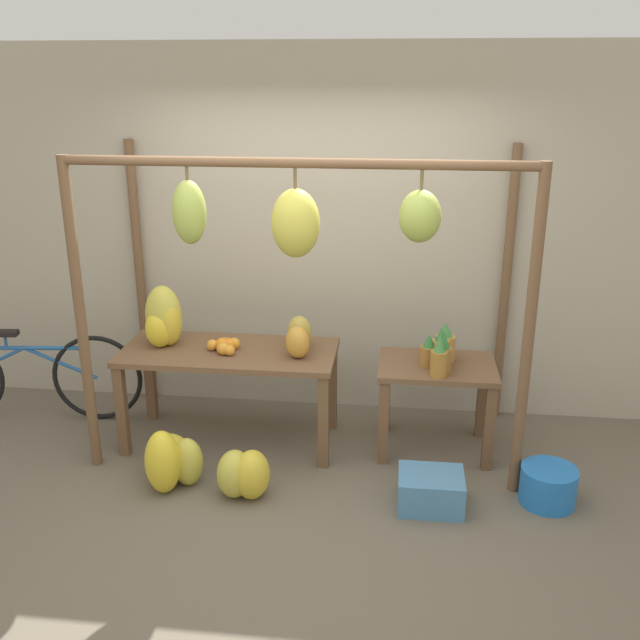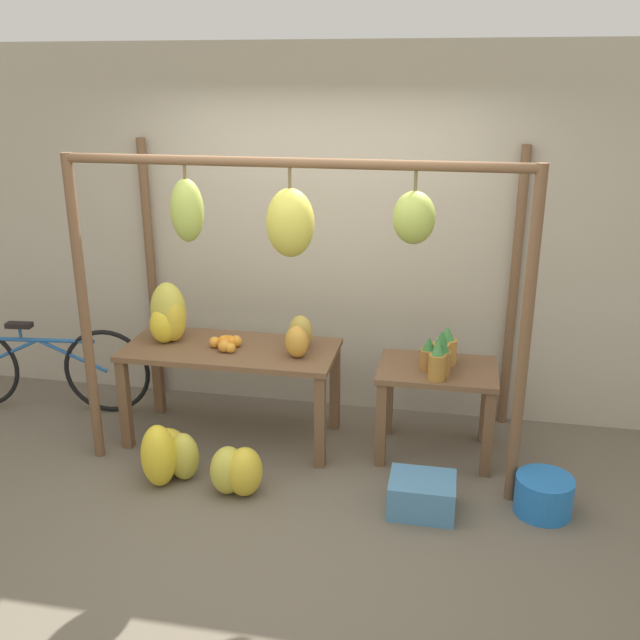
{
  "view_description": "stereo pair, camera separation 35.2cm",
  "coord_description": "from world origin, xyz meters",
  "px_view_note": "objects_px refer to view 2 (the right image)",
  "views": [
    {
      "loc": [
        0.63,
        -3.72,
        2.57
      ],
      "look_at": [
        0.1,
        0.88,
        0.97
      ],
      "focal_mm": 40.0,
      "sensor_mm": 36.0,
      "label": 1
    },
    {
      "loc": [
        0.98,
        -3.67,
        2.57
      ],
      "look_at": [
        0.1,
        0.88,
        0.97
      ],
      "focal_mm": 40.0,
      "sensor_mm": 36.0,
      "label": 2
    }
  ],
  "objects_px": {
    "fruit_crate_white": "(422,495)",
    "blue_bucket": "(544,495)",
    "parked_bicycle": "(41,367)",
    "papaya_pile": "(299,337)",
    "pineapple_cluster": "(440,354)",
    "banana_pile_ground_right": "(236,471)",
    "banana_pile_on_table": "(169,315)",
    "orange_pile": "(227,343)",
    "banana_pile_ground_left": "(167,454)"
  },
  "relations": [
    {
      "from": "banana_pile_on_table",
      "to": "orange_pile",
      "type": "bearing_deg",
      "value": -10.04
    },
    {
      "from": "pineapple_cluster",
      "to": "banana_pile_on_table",
      "type": "bearing_deg",
      "value": 178.49
    },
    {
      "from": "banana_pile_on_table",
      "to": "pineapple_cluster",
      "type": "bearing_deg",
      "value": -1.51
    },
    {
      "from": "orange_pile",
      "to": "papaya_pile",
      "type": "relative_size",
      "value": 0.57
    },
    {
      "from": "pineapple_cluster",
      "to": "blue_bucket",
      "type": "relative_size",
      "value": 1.19
    },
    {
      "from": "orange_pile",
      "to": "pineapple_cluster",
      "type": "distance_m",
      "value": 1.5
    },
    {
      "from": "pineapple_cluster",
      "to": "papaya_pile",
      "type": "height_order",
      "value": "same"
    },
    {
      "from": "fruit_crate_white",
      "to": "papaya_pile",
      "type": "xyz_separation_m",
      "value": [
        -0.93,
        0.7,
        0.72
      ]
    },
    {
      "from": "fruit_crate_white",
      "to": "papaya_pile",
      "type": "distance_m",
      "value": 1.37
    },
    {
      "from": "fruit_crate_white",
      "to": "banana_pile_on_table",
      "type": "bearing_deg",
      "value": 158.66
    },
    {
      "from": "fruit_crate_white",
      "to": "parked_bicycle",
      "type": "relative_size",
      "value": 0.23
    },
    {
      "from": "orange_pile",
      "to": "banana_pile_on_table",
      "type": "bearing_deg",
      "value": 169.96
    },
    {
      "from": "banana_pile_on_table",
      "to": "papaya_pile",
      "type": "distance_m",
      "value": 0.98
    },
    {
      "from": "orange_pile",
      "to": "banana_pile_ground_left",
      "type": "height_order",
      "value": "orange_pile"
    },
    {
      "from": "papaya_pile",
      "to": "parked_bicycle",
      "type": "bearing_deg",
      "value": 175.86
    },
    {
      "from": "banana_pile_on_table",
      "to": "pineapple_cluster",
      "type": "xyz_separation_m",
      "value": [
        1.96,
        -0.05,
        -0.14
      ]
    },
    {
      "from": "blue_bucket",
      "to": "banana_pile_ground_right",
      "type": "bearing_deg",
      "value": -175.21
    },
    {
      "from": "blue_bucket",
      "to": "banana_pile_ground_left",
      "type": "bearing_deg",
      "value": -178.16
    },
    {
      "from": "banana_pile_on_table",
      "to": "blue_bucket",
      "type": "xyz_separation_m",
      "value": [
        2.64,
        -0.61,
        -0.79
      ]
    },
    {
      "from": "banana_pile_ground_left",
      "to": "fruit_crate_white",
      "type": "relative_size",
      "value": 1.1
    },
    {
      "from": "pineapple_cluster",
      "to": "banana_pile_ground_left",
      "type": "height_order",
      "value": "pineapple_cluster"
    },
    {
      "from": "fruit_crate_white",
      "to": "banana_pile_ground_left",
      "type": "bearing_deg",
      "value": 178.2
    },
    {
      "from": "banana_pile_on_table",
      "to": "blue_bucket",
      "type": "bearing_deg",
      "value": -13.08
    },
    {
      "from": "banana_pile_on_table",
      "to": "papaya_pile",
      "type": "xyz_separation_m",
      "value": [
        0.98,
        -0.05,
        -0.08
      ]
    },
    {
      "from": "orange_pile",
      "to": "banana_pile_ground_left",
      "type": "xyz_separation_m",
      "value": [
        -0.24,
        -0.61,
        -0.58
      ]
    },
    {
      "from": "banana_pile_on_table",
      "to": "parked_bicycle",
      "type": "bearing_deg",
      "value": 174.66
    },
    {
      "from": "fruit_crate_white",
      "to": "blue_bucket",
      "type": "bearing_deg",
      "value": 10.07
    },
    {
      "from": "blue_bucket",
      "to": "banana_pile_on_table",
      "type": "bearing_deg",
      "value": 166.92
    },
    {
      "from": "blue_bucket",
      "to": "parked_bicycle",
      "type": "relative_size",
      "value": 0.2
    },
    {
      "from": "banana_pile_ground_left",
      "to": "parked_bicycle",
      "type": "height_order",
      "value": "parked_bicycle"
    },
    {
      "from": "pineapple_cluster",
      "to": "fruit_crate_white",
      "type": "bearing_deg",
      "value": -94.14
    },
    {
      "from": "banana_pile_on_table",
      "to": "parked_bicycle",
      "type": "relative_size",
      "value": 0.25
    },
    {
      "from": "pineapple_cluster",
      "to": "banana_pile_ground_right",
      "type": "height_order",
      "value": "pineapple_cluster"
    },
    {
      "from": "banana_pile_ground_right",
      "to": "parked_bicycle",
      "type": "distance_m",
      "value": 2.09
    },
    {
      "from": "orange_pile",
      "to": "parked_bicycle",
      "type": "relative_size",
      "value": 0.13
    },
    {
      "from": "banana_pile_on_table",
      "to": "orange_pile",
      "type": "height_order",
      "value": "banana_pile_on_table"
    },
    {
      "from": "banana_pile_ground_left",
      "to": "papaya_pile",
      "type": "bearing_deg",
      "value": 40.48
    },
    {
      "from": "fruit_crate_white",
      "to": "parked_bicycle",
      "type": "height_order",
      "value": "parked_bicycle"
    },
    {
      "from": "parked_bicycle",
      "to": "papaya_pile",
      "type": "bearing_deg",
      "value": -4.14
    },
    {
      "from": "banana_pile_ground_left",
      "to": "banana_pile_ground_right",
      "type": "height_order",
      "value": "banana_pile_ground_left"
    },
    {
      "from": "papaya_pile",
      "to": "banana_pile_ground_right",
      "type": "bearing_deg",
      "value": -109.28
    },
    {
      "from": "banana_pile_on_table",
      "to": "pineapple_cluster",
      "type": "distance_m",
      "value": 1.96
    },
    {
      "from": "orange_pile",
      "to": "banana_pile_ground_right",
      "type": "height_order",
      "value": "orange_pile"
    },
    {
      "from": "banana_pile_ground_right",
      "to": "papaya_pile",
      "type": "relative_size",
      "value": 0.96
    },
    {
      "from": "parked_bicycle",
      "to": "banana_pile_ground_left",
      "type": "bearing_deg",
      "value": -30.05
    },
    {
      "from": "banana_pile_ground_left",
      "to": "parked_bicycle",
      "type": "relative_size",
      "value": 0.25
    },
    {
      "from": "banana_pile_ground_left",
      "to": "parked_bicycle",
      "type": "xyz_separation_m",
      "value": [
        -1.38,
        0.8,
        0.18
      ]
    },
    {
      "from": "fruit_crate_white",
      "to": "orange_pile",
      "type": "bearing_deg",
      "value": 155.36
    },
    {
      "from": "pineapple_cluster",
      "to": "blue_bucket",
      "type": "bearing_deg",
      "value": -39.36
    },
    {
      "from": "banana_pile_on_table",
      "to": "orange_pile",
      "type": "distance_m",
      "value": 0.49
    }
  ]
}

